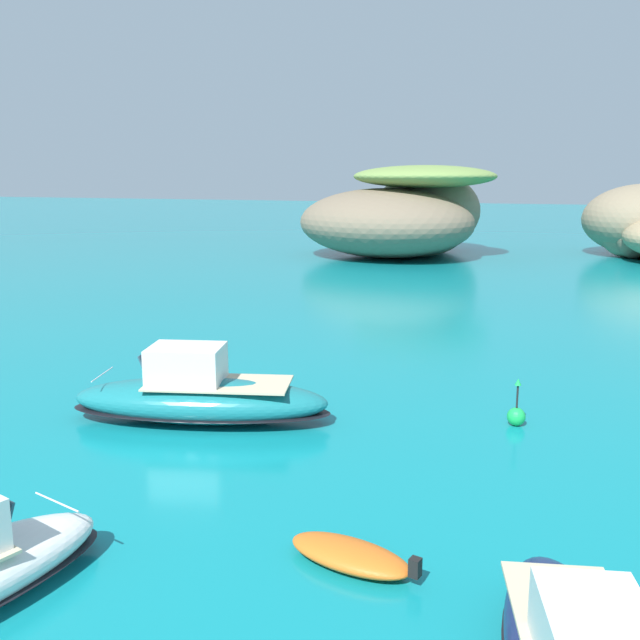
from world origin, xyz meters
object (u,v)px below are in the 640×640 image
channel_buoy (516,415)px  dinghy_tender (350,555)px  islet_large (405,218)px  motorboat_teal (199,397)px

channel_buoy → dinghy_tender: bearing=-102.6°
islet_large → dinghy_tender: islet_large is taller
islet_large → dinghy_tender: 57.25m
motorboat_teal → dinghy_tender: 9.42m
channel_buoy → islet_large: bearing=108.8°
motorboat_teal → channel_buoy: bearing=19.2°
dinghy_tender → channel_buoy: (2.11, 9.39, 0.11)m
motorboat_teal → channel_buoy: motorboat_teal is taller
islet_large → dinghy_tender: size_ratio=8.63×
motorboat_teal → dinghy_tender: bearing=-41.2°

